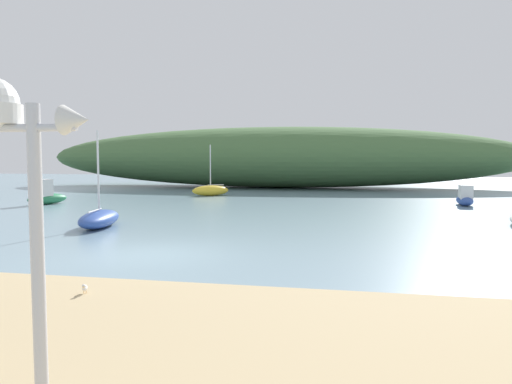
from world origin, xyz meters
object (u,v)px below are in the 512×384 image
at_px(mast_structure, 7,142).
at_px(motorboat_near_shore, 465,198).
at_px(sailboat_by_sandbar, 211,190).
at_px(seagull_near_waterline, 85,288).
at_px(sailboat_inner_mooring, 99,219).
at_px(motorboat_mid_channel, 46,196).

distance_m(mast_structure, motorboat_near_shore, 27.58).
relative_size(sailboat_by_sandbar, seagull_near_waterline, 13.69).
relative_size(sailboat_inner_mooring, sailboat_by_sandbar, 1.04).
height_order(mast_structure, seagull_near_waterline, mast_structure).
relative_size(motorboat_mid_channel, motorboat_near_shore, 1.05).
bearing_deg(seagull_near_waterline, motorboat_mid_channel, 126.38).
xyz_separation_m(sailboat_inner_mooring, sailboat_by_sandbar, (-0.23, 16.15, 0.04)).
height_order(sailboat_by_sandbar, motorboat_near_shore, sailboat_by_sandbar).
xyz_separation_m(motorboat_near_shore, seagull_near_waterline, (-11.32, -21.40, -0.12)).
bearing_deg(motorboat_near_shore, sailboat_by_sandbar, 166.25).
xyz_separation_m(mast_structure, sailboat_inner_mooring, (-6.80, 13.68, -2.56)).
bearing_deg(motorboat_mid_channel, mast_structure, -55.92).
distance_m(motorboat_mid_channel, sailboat_by_sandbar, 11.15).
distance_m(motorboat_mid_channel, seagull_near_waterline, 21.55).
xyz_separation_m(mast_structure, sailboat_by_sandbar, (-7.03, 29.83, -2.52)).
bearing_deg(motorboat_mid_channel, sailboat_inner_mooring, -45.58).
xyz_separation_m(mast_structure, motorboat_near_shore, (9.39, 25.81, -2.48)).
height_order(motorboat_mid_channel, sailboat_inner_mooring, sailboat_inner_mooring).
distance_m(mast_structure, motorboat_mid_channel, 26.38).
bearing_deg(mast_structure, motorboat_near_shore, 70.02).
bearing_deg(sailboat_by_sandbar, mast_structure, -76.73).
bearing_deg(motorboat_mid_channel, sailboat_by_sandbar, 46.39).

